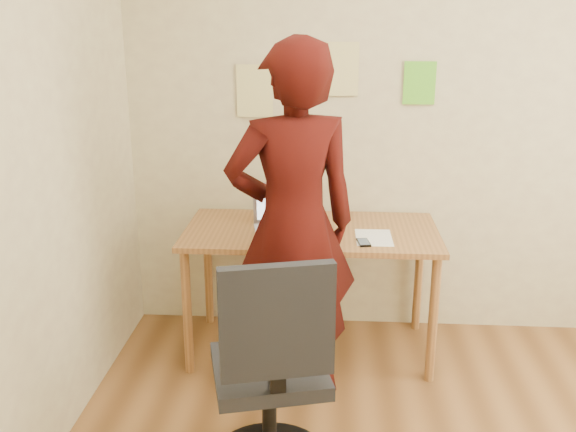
# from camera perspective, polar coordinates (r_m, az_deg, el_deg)

# --- Properties ---
(room) EXTENTS (3.58, 3.58, 2.78)m
(room) POSITION_cam_1_polar(r_m,az_deg,el_deg) (2.13, 18.66, 2.17)
(room) COLOR brown
(room) RESTS_ON ground
(desk) EXTENTS (1.40, 0.70, 0.74)m
(desk) POSITION_cam_1_polar(r_m,az_deg,el_deg) (3.59, 2.07, -2.49)
(desk) COLOR #9C6835
(desk) RESTS_ON ground
(laptop) EXTENTS (0.38, 0.35, 0.24)m
(laptop) POSITION_cam_1_polar(r_m,az_deg,el_deg) (3.55, -0.35, -0.33)
(laptop) COLOR silver
(laptop) RESTS_ON desk
(paper_sheet) EXTENTS (0.19, 0.28, 0.00)m
(paper_sheet) POSITION_cam_1_polar(r_m,az_deg,el_deg) (3.45, 7.64, -1.91)
(paper_sheet) COLOR white
(paper_sheet) RESTS_ON desk
(phone) EXTENTS (0.08, 0.12, 0.01)m
(phone) POSITION_cam_1_polar(r_m,az_deg,el_deg) (3.36, 6.73, -2.35)
(phone) COLOR black
(phone) RESTS_ON desk
(wall_note_left) EXTENTS (0.21, 0.00, 0.30)m
(wall_note_left) POSITION_cam_1_polar(r_m,az_deg,el_deg) (3.78, -2.98, 11.03)
(wall_note_left) COLOR #E1D587
(wall_note_left) RESTS_ON room
(wall_note_mid) EXTENTS (0.21, 0.00, 0.30)m
(wall_note_mid) POSITION_cam_1_polar(r_m,az_deg,el_deg) (3.74, 4.66, 12.89)
(wall_note_mid) COLOR #E1D587
(wall_note_mid) RESTS_ON room
(wall_note_right) EXTENTS (0.18, 0.00, 0.24)m
(wall_note_right) POSITION_cam_1_polar(r_m,az_deg,el_deg) (3.78, 11.61, 11.50)
(wall_note_right) COLOR #64CD2E
(wall_note_right) RESTS_ON room
(office_chair) EXTENTS (0.55, 0.56, 1.02)m
(office_chair) POSITION_cam_1_polar(r_m,az_deg,el_deg) (2.69, -1.48, -14.87)
(office_chair) COLOR black
(office_chair) RESTS_ON ground
(person) EXTENTS (0.75, 0.61, 1.80)m
(person) POSITION_cam_1_polar(r_m,az_deg,el_deg) (3.10, 0.40, -0.93)
(person) COLOR #330906
(person) RESTS_ON ground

